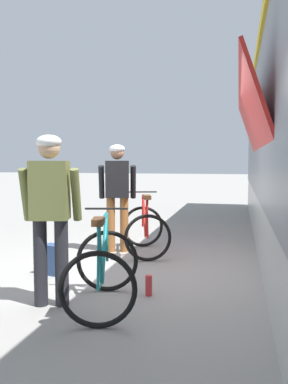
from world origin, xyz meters
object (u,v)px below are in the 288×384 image
(bicycle_near_teal, at_px, (103,269))
(bicycle_far_red, at_px, (145,229))
(cyclist_near_in_olive, at_px, (50,205))
(cyclist_far_in_dark, at_px, (117,188))
(water_bottle_near_the_bikes, at_px, (149,286))
(backpack_on_platform, at_px, (54,260))

(bicycle_near_teal, distance_m, bicycle_far_red, 2.42)
(cyclist_near_in_olive, bearing_deg, cyclist_far_in_dark, 91.31)
(bicycle_far_red, bearing_deg, bicycle_near_teal, -86.97)
(cyclist_near_in_olive, height_order, water_bottle_near_the_bikes, cyclist_near_in_olive)
(backpack_on_platform, bearing_deg, cyclist_far_in_dark, 86.17)
(cyclist_near_in_olive, distance_m, backpack_on_platform, 1.42)
(cyclist_near_in_olive, height_order, cyclist_far_in_dark, same)
(cyclist_far_in_dark, relative_size, water_bottle_near_the_bikes, 7.75)
(cyclist_far_in_dark, bearing_deg, backpack_on_platform, -105.63)
(cyclist_near_in_olive, distance_m, bicycle_far_red, 2.59)
(cyclist_near_in_olive, height_order, bicycle_near_teal, cyclist_near_in_olive)
(cyclist_near_in_olive, xyz_separation_m, bicycle_far_red, (0.42, 2.47, -0.65))
(bicycle_far_red, bearing_deg, water_bottle_near_the_bikes, -75.64)
(cyclist_near_in_olive, relative_size, cyclist_far_in_dark, 1.00)
(bicycle_far_red, distance_m, water_bottle_near_the_bikes, 2.03)
(bicycle_near_teal, relative_size, water_bottle_near_the_bikes, 5.32)
(backpack_on_platform, bearing_deg, cyclist_near_in_olive, -53.65)
(cyclist_far_in_dark, relative_size, bicycle_near_teal, 1.46)
(bicycle_far_red, height_order, backpack_on_platform, bicycle_far_red)
(backpack_on_platform, height_order, water_bottle_near_the_bikes, backpack_on_platform)
(cyclist_near_in_olive, relative_size, water_bottle_near_the_bikes, 7.75)
(cyclist_near_in_olive, bearing_deg, water_bottle_near_the_bikes, 29.47)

